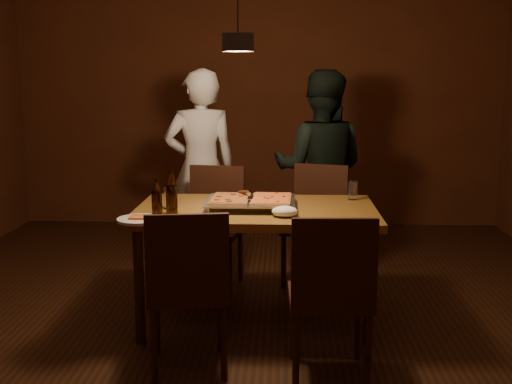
{
  "coord_description": "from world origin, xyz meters",
  "views": [
    {
      "loc": [
        0.26,
        -3.69,
        1.58
      ],
      "look_at": [
        0.09,
        0.24,
        0.85
      ],
      "focal_mm": 45.0,
      "sensor_mm": 36.0,
      "label": 1
    }
  ],
  "objects_px": {
    "dining_table": "(256,219)",
    "chair_near_left": "(188,277)",
    "chair_far_right": "(317,213)",
    "chair_near_right": "(331,283)",
    "pizza_tray": "(251,204)",
    "pendant_lamp": "(238,40)",
    "beer_bottle_b": "(172,192)",
    "diner_dark": "(320,169)",
    "beer_bottle_a": "(157,198)",
    "chair_far_left": "(214,215)",
    "diner_white": "(201,169)",
    "plate_slice": "(140,219)"
  },
  "relations": [
    {
      "from": "dining_table",
      "to": "chair_near_left",
      "type": "relative_size",
      "value": 3.09
    },
    {
      "from": "dining_table",
      "to": "chair_far_right",
      "type": "relative_size",
      "value": 2.85
    },
    {
      "from": "chair_near_right",
      "to": "pizza_tray",
      "type": "height_order",
      "value": "chair_near_right"
    },
    {
      "from": "dining_table",
      "to": "pendant_lamp",
      "type": "height_order",
      "value": "pendant_lamp"
    },
    {
      "from": "chair_near_left",
      "to": "beer_bottle_b",
      "type": "distance_m",
      "value": 0.67
    },
    {
      "from": "chair_near_right",
      "to": "diner_dark",
      "type": "relative_size",
      "value": 0.3
    },
    {
      "from": "pizza_tray",
      "to": "beer_bottle_a",
      "type": "bearing_deg",
      "value": -148.99
    },
    {
      "from": "pizza_tray",
      "to": "pendant_lamp",
      "type": "distance_m",
      "value": 1.02
    },
    {
      "from": "pizza_tray",
      "to": "beer_bottle_b",
      "type": "xyz_separation_m",
      "value": [
        -0.46,
        -0.21,
        0.11
      ]
    },
    {
      "from": "pendant_lamp",
      "to": "chair_far_left",
      "type": "bearing_deg",
      "value": 104.75
    },
    {
      "from": "chair_near_right",
      "to": "diner_white",
      "type": "xyz_separation_m",
      "value": [
        -0.93,
        2.06,
        0.27
      ]
    },
    {
      "from": "plate_slice",
      "to": "pendant_lamp",
      "type": "height_order",
      "value": "pendant_lamp"
    },
    {
      "from": "dining_table",
      "to": "plate_slice",
      "type": "bearing_deg",
      "value": -148.41
    },
    {
      "from": "beer_bottle_a",
      "to": "diner_white",
      "type": "height_order",
      "value": "diner_white"
    },
    {
      "from": "pizza_tray",
      "to": "plate_slice",
      "type": "height_order",
      "value": "pizza_tray"
    },
    {
      "from": "pendant_lamp",
      "to": "chair_far_right",
      "type": "bearing_deg",
      "value": 64.38
    },
    {
      "from": "plate_slice",
      "to": "diner_white",
      "type": "xyz_separation_m",
      "value": [
        0.13,
        1.65,
        0.05
      ]
    },
    {
      "from": "chair_near_left",
      "to": "pendant_lamp",
      "type": "height_order",
      "value": "pendant_lamp"
    },
    {
      "from": "chair_near_left",
      "to": "chair_near_right",
      "type": "xyz_separation_m",
      "value": [
        0.74,
        -0.06,
        0.0
      ]
    },
    {
      "from": "chair_far_left",
      "to": "diner_white",
      "type": "height_order",
      "value": "diner_white"
    },
    {
      "from": "diner_dark",
      "to": "chair_near_left",
      "type": "bearing_deg",
      "value": 77.62
    },
    {
      "from": "beer_bottle_a",
      "to": "beer_bottle_b",
      "type": "height_order",
      "value": "beer_bottle_b"
    },
    {
      "from": "chair_far_right",
      "to": "pendant_lamp",
      "type": "relative_size",
      "value": 0.48
    },
    {
      "from": "chair_far_right",
      "to": "pizza_tray",
      "type": "relative_size",
      "value": 0.96
    },
    {
      "from": "chair_near_left",
      "to": "plate_slice",
      "type": "xyz_separation_m",
      "value": [
        -0.32,
        0.36,
        0.22
      ]
    },
    {
      "from": "pizza_tray",
      "to": "pendant_lamp",
      "type": "xyz_separation_m",
      "value": [
        -0.06,
        -0.24,
        0.99
      ]
    },
    {
      "from": "diner_dark",
      "to": "pendant_lamp",
      "type": "xyz_separation_m",
      "value": [
        -0.56,
        -1.52,
        0.95
      ]
    },
    {
      "from": "plate_slice",
      "to": "chair_near_right",
      "type": "bearing_deg",
      "value": -21.42
    },
    {
      "from": "beer_bottle_a",
      "to": "diner_dark",
      "type": "xyz_separation_m",
      "value": [
        1.03,
        1.6,
        -0.06
      ]
    },
    {
      "from": "chair_near_left",
      "to": "plate_slice",
      "type": "distance_m",
      "value": 0.53
    },
    {
      "from": "diner_white",
      "to": "pendant_lamp",
      "type": "xyz_separation_m",
      "value": [
        0.42,
        -1.49,
        0.95
      ]
    },
    {
      "from": "dining_table",
      "to": "diner_dark",
      "type": "distance_m",
      "value": 1.37
    },
    {
      "from": "beer_bottle_a",
      "to": "pendant_lamp",
      "type": "bearing_deg",
      "value": 9.14
    },
    {
      "from": "chair_near_left",
      "to": "pendant_lamp",
      "type": "distance_m",
      "value": 1.35
    },
    {
      "from": "pizza_tray",
      "to": "beer_bottle_b",
      "type": "height_order",
      "value": "beer_bottle_b"
    },
    {
      "from": "diner_white",
      "to": "chair_near_right",
      "type": "bearing_deg",
      "value": 99.95
    },
    {
      "from": "chair_near_left",
      "to": "pizza_tray",
      "type": "height_order",
      "value": "chair_near_left"
    },
    {
      "from": "pizza_tray",
      "to": "diner_dark",
      "type": "distance_m",
      "value": 1.37
    },
    {
      "from": "chair_far_left",
      "to": "pizza_tray",
      "type": "xyz_separation_m",
      "value": [
        0.32,
        -0.73,
        0.24
      ]
    },
    {
      "from": "chair_near_right",
      "to": "beer_bottle_a",
      "type": "xyz_separation_m",
      "value": [
        -0.98,
        0.49,
        0.33
      ]
    },
    {
      "from": "chair_far_left",
      "to": "beer_bottle_b",
      "type": "height_order",
      "value": "beer_bottle_b"
    },
    {
      "from": "beer_bottle_a",
      "to": "dining_table",
      "type": "bearing_deg",
      "value": 29.56
    },
    {
      "from": "pizza_tray",
      "to": "diner_dark",
      "type": "xyz_separation_m",
      "value": [
        0.5,
        1.28,
        0.03
      ]
    },
    {
      "from": "pizza_tray",
      "to": "beer_bottle_b",
      "type": "bearing_deg",
      "value": -155.84
    },
    {
      "from": "beer_bottle_b",
      "to": "plate_slice",
      "type": "relative_size",
      "value": 0.99
    },
    {
      "from": "chair_far_right",
      "to": "plate_slice",
      "type": "relative_size",
      "value": 1.97
    },
    {
      "from": "beer_bottle_b",
      "to": "diner_white",
      "type": "distance_m",
      "value": 1.46
    },
    {
      "from": "chair_near_left",
      "to": "plate_slice",
      "type": "bearing_deg",
      "value": 123.06
    },
    {
      "from": "chair_near_left",
      "to": "diner_dark",
      "type": "xyz_separation_m",
      "value": [
        0.79,
        2.03,
        0.27
      ]
    },
    {
      "from": "beer_bottle_b",
      "to": "pendant_lamp",
      "type": "bearing_deg",
      "value": -4.98
    }
  ]
}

